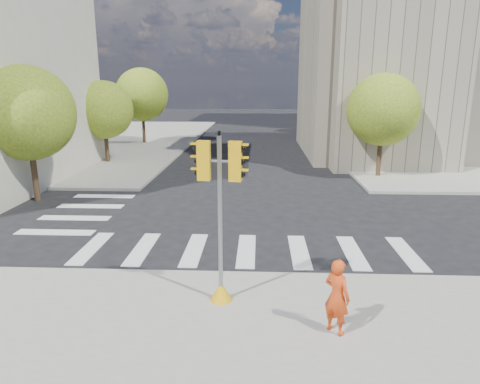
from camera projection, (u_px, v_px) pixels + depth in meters
The scene contains 15 objects.
ground at pixel (251, 231), 16.56m from camera, with size 160.00×160.00×0.00m, color black.
sidewalk_far_right at pixel (465, 142), 40.84m from camera, with size 28.00×40.00×0.15m, color gray.
sidewalk_far_left at pixel (56, 140), 42.58m from camera, with size 28.00×40.00×0.15m, color gray.
civic_building at pixel (461, 60), 32.59m from camera, with size 26.00×16.00×19.39m.
office_tower at pixel (437, 4), 52.55m from camera, with size 20.00×18.00×30.00m, color #9EA0A3.
tree_lw_near at pixel (27, 113), 19.85m from camera, with size 4.40×4.40×6.41m.
tree_lw_mid at pixel (104, 110), 29.64m from camera, with size 4.00×4.00×5.77m.
tree_lw_far at pixel (142, 95), 39.13m from camera, with size 4.80×4.80×6.95m.
tree_re_near at pixel (383, 110), 24.91m from camera, with size 4.20×4.20×6.16m.
tree_re_mid at pixel (344, 98), 36.45m from camera, with size 4.60×4.60×6.66m.
tree_re_far at pixel (324, 99), 48.19m from camera, with size 4.00×4.00×5.88m.
lamp_near at pixel (375, 98), 28.63m from camera, with size 0.35×0.18×8.11m.
lamp_far at pixel (338, 93), 42.18m from camera, with size 0.35×0.18×8.11m.
traffic_signal at pixel (220, 233), 10.55m from camera, with size 1.08×0.56×4.34m.
photographer at pixel (337, 296), 9.39m from camera, with size 0.64×0.42×1.74m, color #D64114.
Camera 1 is at (0.29, -15.67, 5.57)m, focal length 32.00 mm.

